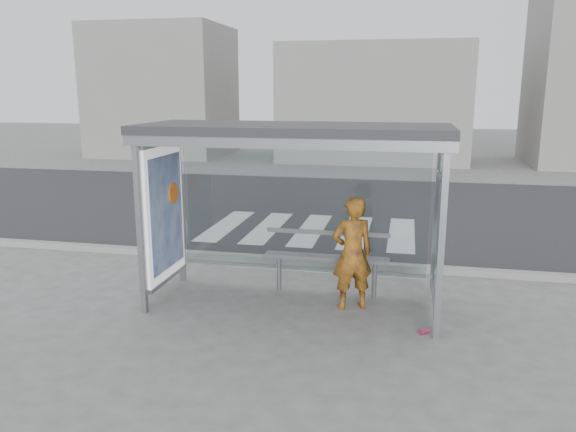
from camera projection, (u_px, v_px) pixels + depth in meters
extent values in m
plane|color=#5E5E5C|center=(293.00, 305.00, 8.22)|extent=(80.00, 80.00, 0.00)
cube|color=#262628|center=(346.00, 208.00, 14.89)|extent=(30.00, 10.00, 0.01)
cube|color=gray|center=(315.00, 262.00, 10.06)|extent=(30.00, 0.18, 0.12)
cube|color=silver|center=(226.00, 225.00, 13.02)|extent=(0.55, 3.00, 0.00)
cube|color=silver|center=(268.00, 228.00, 12.81)|extent=(0.55, 3.00, 0.00)
cube|color=silver|center=(311.00, 230.00, 12.61)|extent=(0.55, 3.00, 0.00)
cube|color=silver|center=(356.00, 232.00, 12.41)|extent=(0.55, 3.00, 0.00)
cube|color=silver|center=(402.00, 234.00, 12.20)|extent=(0.55, 3.00, 0.00)
cube|color=gray|center=(140.00, 227.00, 7.68)|extent=(0.08, 0.08, 2.50)
cube|color=gray|center=(442.00, 243.00, 6.87)|extent=(0.08, 0.08, 2.50)
cube|color=gray|center=(180.00, 206.00, 9.01)|extent=(0.08, 0.08, 2.50)
cube|color=gray|center=(436.00, 218.00, 8.20)|extent=(0.08, 0.08, 2.50)
cube|color=#2D2D30|center=(293.00, 129.00, 7.65)|extent=(4.25, 1.65, 0.12)
cube|color=gray|center=(281.00, 142.00, 6.95)|extent=(4.25, 0.06, 0.18)
cube|color=white|center=(302.00, 209.00, 8.60)|extent=(3.80, 0.02, 2.00)
cube|color=white|center=(161.00, 212.00, 8.34)|extent=(0.15, 1.25, 2.00)
cube|color=#2C4D9F|center=(167.00, 213.00, 8.32)|extent=(0.01, 1.10, 1.70)
cylinder|color=orange|center=(173.00, 193.00, 8.50)|extent=(0.02, 0.32, 0.32)
cube|color=white|center=(439.00, 226.00, 7.52)|extent=(0.03, 1.25, 2.00)
cube|color=beige|center=(437.00, 217.00, 7.55)|extent=(0.03, 0.86, 1.16)
cube|color=gray|center=(163.00, 91.00, 26.76)|extent=(6.00, 5.00, 6.00)
cube|color=gray|center=(374.00, 103.00, 24.84)|extent=(8.00, 5.00, 5.00)
imported|color=orange|center=(352.00, 253.00, 7.94)|extent=(0.71, 0.60, 1.64)
cube|color=slate|center=(326.00, 258.00, 8.55)|extent=(1.90, 0.23, 0.05)
cylinder|color=slate|center=(279.00, 273.00, 8.77)|extent=(0.07, 0.07, 0.55)
cylinder|color=slate|center=(374.00, 280.00, 8.47)|extent=(0.07, 0.07, 0.55)
cube|color=slate|center=(327.00, 233.00, 8.55)|extent=(1.90, 0.04, 0.06)
cylinder|color=#EE4680|center=(424.00, 331.00, 7.23)|extent=(0.15, 0.14, 0.07)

